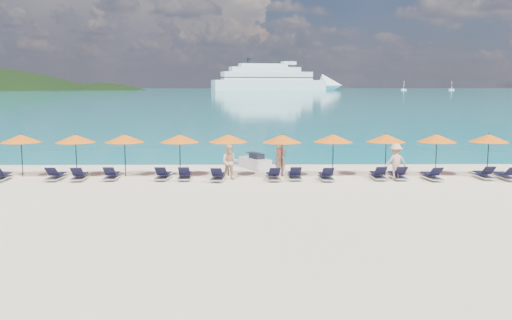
{
  "coord_description": "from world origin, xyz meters",
  "views": [
    {
      "loc": [
        -0.38,
        -24.3,
        4.77
      ],
      "look_at": [
        0.0,
        3.0,
        1.2
      ],
      "focal_mm": 40.0,
      "sensor_mm": 36.0,
      "label": 1
    }
  ],
  "objects": [
    {
      "name": "lounger_2",
      "position": [
        -12.86,
        4.25,
        0.24
      ],
      "size": [
        0.71,
        1.73,
        0.66
      ],
      "rotation": [
        0.0,
        0.0,
        0.05
      ],
      "color": "silver",
      "rests_on": "ground"
    },
    {
      "name": "beachgoer_c",
      "position": [
        7.11,
        4.22,
        0.93
      ],
      "size": [
        1.28,
        0.76,
        1.86
      ],
      "primitive_type": "imported",
      "rotation": [
        0.0,
        0.0,
        3.32
      ],
      "color": "tan",
      "rests_on": "ground"
    },
    {
      "name": "lounger_12",
      "position": [
        6.27,
        4.41,
        0.24
      ],
      "size": [
        0.63,
        1.7,
        0.66
      ],
      "rotation": [
        0.0,
        0.0,
        0.01
      ],
      "color": "silver",
      "rests_on": "ground"
    },
    {
      "name": "ground",
      "position": [
        0.0,
        0.0,
        0.0
      ],
      "size": [
        1400.0,
        1400.0,
        0.0
      ],
      "primitive_type": "plane",
      "color": "beige"
    },
    {
      "name": "lounger_5",
      "position": [
        -7.33,
        4.46,
        0.24
      ],
      "size": [
        0.64,
        1.71,
        0.66
      ],
      "rotation": [
        0.0,
        0.0,
        0.01
      ],
      "color": "silver",
      "rests_on": "ground"
    },
    {
      "name": "umbrella_4",
      "position": [
        -3.97,
        5.51,
        2.02
      ],
      "size": [
        2.1,
        2.1,
        2.28
      ],
      "color": "black",
      "rests_on": "ground"
    },
    {
      "name": "umbrella_10",
      "position": [
        12.34,
        5.46,
        2.02
      ],
      "size": [
        2.1,
        2.1,
        2.28
      ],
      "color": "black",
      "rests_on": "ground"
    },
    {
      "name": "lounger_16",
      "position": [
        12.76,
        4.16,
        0.24
      ],
      "size": [
        0.74,
        1.74,
        0.66
      ],
      "rotation": [
        0.0,
        0.0,
        0.07
      ],
      "color": "silver",
      "rests_on": "ground"
    },
    {
      "name": "umbrella_5",
      "position": [
        -1.43,
        5.56,
        2.02
      ],
      "size": [
        2.1,
        2.1,
        2.28
      ],
      "color": "black",
      "rests_on": "ground"
    },
    {
      "name": "umbrella_9",
      "position": [
        9.57,
        5.47,
        2.02
      ],
      "size": [
        2.1,
        2.1,
        2.28
      ],
      "color": "black",
      "rests_on": "ground"
    },
    {
      "name": "umbrella_8",
      "position": [
        6.92,
        5.57,
        2.02
      ],
      "size": [
        2.1,
        2.1,
        2.28
      ],
      "color": "black",
      "rests_on": "ground"
    },
    {
      "name": "sea",
      "position": [
        0.0,
        660.0,
        0.01
      ],
      "size": [
        1600.0,
        1300.0,
        0.01
      ],
      "primitive_type": "cube",
      "color": "#1FA9B2",
      "rests_on": "ground"
    },
    {
      "name": "lounger_4",
      "position": [
        -8.93,
        4.32,
        0.24
      ],
      "size": [
        0.74,
        1.74,
        0.66
      ],
      "rotation": [
        0.0,
        0.0,
        0.07
      ],
      "color": "silver",
      "rests_on": "ground"
    },
    {
      "name": "lounger_7",
      "position": [
        -3.6,
        4.4,
        0.24
      ],
      "size": [
        0.66,
        1.71,
        0.66
      ],
      "rotation": [
        0.0,
        0.0,
        0.02
      ],
      "color": "silver",
      "rests_on": "ground"
    },
    {
      "name": "beachgoer_b",
      "position": [
        -1.31,
        4.37,
        0.9
      ],
      "size": [
        0.91,
        0.56,
        1.81
      ],
      "primitive_type": "imported",
      "rotation": [
        0.0,
        0.0,
        -0.06
      ],
      "color": "tan",
      "rests_on": "ground"
    },
    {
      "name": "lounger_15",
      "position": [
        11.75,
        4.47,
        0.24
      ],
      "size": [
        0.64,
        1.71,
        0.66
      ],
      "rotation": [
        0.0,
        0.0,
        0.01
      ],
      "color": "silver",
      "rests_on": "ground"
    },
    {
      "name": "lounger_10",
      "position": [
        1.99,
        4.37,
        0.24
      ],
      "size": [
        0.65,
        1.71,
        0.66
      ],
      "rotation": [
        0.0,
        0.0,
        0.02
      ],
      "color": "silver",
      "rests_on": "ground"
    },
    {
      "name": "jetski",
      "position": [
        0.03,
        8.53,
        0.36
      ],
      "size": [
        1.93,
        2.6,
        0.87
      ],
      "rotation": [
        0.0,
        0.0,
        0.47
      ],
      "color": "silver",
      "rests_on": "ground"
    },
    {
      "name": "lounger_8",
      "position": [
        -1.9,
        4.08,
        0.24
      ],
      "size": [
        0.76,
        1.75,
        0.66
      ],
      "rotation": [
        0.0,
        0.0,
        -0.08
      ],
      "color": "silver",
      "rests_on": "ground"
    },
    {
      "name": "lounger_6",
      "position": [
        -4.72,
        4.45,
        0.24
      ],
      "size": [
        0.74,
        1.74,
        0.66
      ],
      "rotation": [
        0.0,
        0.0,
        -0.07
      ],
      "color": "silver",
      "rests_on": "ground"
    },
    {
      "name": "sailboat_far",
      "position": [
        161.23,
        568.32,
        1.0
      ],
      "size": [
        5.33,
        1.78,
        9.78
      ],
      "color": "white",
      "rests_on": "ground"
    },
    {
      "name": "beachgoer_a",
      "position": [
        1.34,
        5.5,
        0.95
      ],
      "size": [
        0.82,
        0.7,
        1.9
      ],
      "primitive_type": "imported",
      "rotation": [
        0.0,
        0.0,
        0.43
      ],
      "color": "tan",
      "rests_on": "ground"
    },
    {
      "name": "lounger_3",
      "position": [
        -10.14,
        4.38,
        0.24
      ],
      "size": [
        0.7,
        1.73,
        0.66
      ],
      "rotation": [
        0.0,
        0.0,
        -0.04
      ],
      "color": "silver",
      "rests_on": "ground"
    },
    {
      "name": "umbrella_6",
      "position": [
        1.4,
        5.35,
        2.02
      ],
      "size": [
        2.1,
        2.1,
        2.28
      ],
      "color": "black",
      "rests_on": "ground"
    },
    {
      "name": "lounger_14",
      "position": [
        8.94,
        4.12,
        0.24
      ],
      "size": [
        0.79,
        1.75,
        0.66
      ],
      "rotation": [
        0.0,
        0.0,
        0.1
      ],
      "color": "silver",
      "rests_on": "ground"
    },
    {
      "name": "cruise_ship",
      "position": [
        30.7,
        523.76,
        9.39
      ],
      "size": [
        130.53,
        53.51,
        36.09
      ],
      "rotation": [
        0.0,
        0.0,
        0.26
      ],
      "color": "white",
      "rests_on": "ground"
    },
    {
      "name": "lounger_9",
      "position": [
        0.88,
        4.16,
        0.24
      ],
      "size": [
        0.78,
        1.75,
        0.66
      ],
      "rotation": [
        0.0,
        0.0,
        0.09
      ],
      "color": "silver",
      "rests_on": "ground"
    },
    {
      "name": "umbrella_1",
      "position": [
        -12.3,
        5.61,
        2.02
      ],
      "size": [
        2.1,
        2.1,
        2.28
      ],
      "color": "black",
      "rests_on": "ground"
    },
    {
      "name": "lounger_13",
      "position": [
        7.29,
        4.4,
        0.24
      ],
      "size": [
        0.67,
        1.72,
        0.66
      ],
      "rotation": [
        0.0,
        0.0,
        0.03
      ],
      "color": "silver",
      "rests_on": "ground"
    },
    {
      "name": "umbrella_2",
      "position": [
        -9.42,
        5.52,
        2.02
      ],
      "size": [
        2.1,
        2.1,
        2.28
      ],
      "color": "black",
      "rests_on": "ground"
    },
    {
      "name": "headland_small",
      "position": [
        -150.0,
        560.0,
        -35.0
      ],
      "size": [
        162.0,
        126.0,
        85.5
      ],
      "color": "black",
      "rests_on": "ground"
    },
    {
      "name": "lounger_11",
      "position": [
        3.56,
        4.11,
        0.24
      ],
      "size": [
        0.69,
        1.72,
        0.66
      ],
      "rotation": [
        0.0,
        0.0,
        0.04
      ],
      "color": "silver",
      "rests_on": "ground"
    },
    {
      "name": "umbrella_7",
      "position": [
        4.11,
        5.54,
        2.02
      ],
      "size": [
        2.1,
        2.1,
        2.28
      ],
      "color": "black",
      "rests_on": "ground"
    },
    {
      "name": "sailboat_near",
      "position": [
        208.14,
        560.3,
        0.98
      ],
      "size": [
        5.22,
        1.74,
        9.57
      ],
      "color": "white",
      "rests_on": "ground"
    },
    {
      "name": "umbrella_3",
      "position": [
        -6.87,
        5.56,
        2.02
      ],
      "size": [
        2.1,
        2.1,
        2.28
      ],
      "color": "black",
      "rests_on": "ground"
    }
  ]
}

